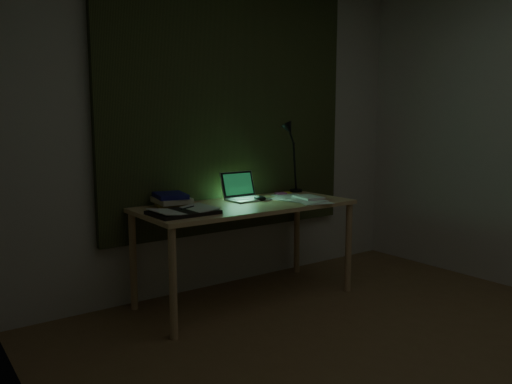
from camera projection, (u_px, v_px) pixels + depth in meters
floor at (446, 382)px, 2.53m from camera, size 3.50×4.00×0.00m
wall_back at (230, 129)px, 3.96m from camera, size 3.50×0.00×2.50m
wall_left at (88, 142)px, 1.34m from camera, size 0.00×4.00×2.50m
curtain at (232, 104)px, 3.90m from camera, size 2.20×0.06×2.00m
desk at (246, 252)px, 3.66m from camera, size 1.58×0.69×0.72m
laptop at (248, 186)px, 3.76m from camera, size 0.31×0.34×0.21m
open_textbook at (183, 211)px, 3.20m from camera, size 0.42×0.30×0.04m
book_stack at (170, 200)px, 3.46m from camera, size 0.25×0.29×0.11m
loose_papers at (301, 198)px, 3.82m from camera, size 0.44×0.46×0.02m
mouse at (260, 198)px, 3.74m from camera, size 0.09×0.12×0.04m
sticky_yellow at (286, 193)px, 4.13m from camera, size 0.08×0.08×0.01m
sticky_pink at (281, 194)px, 4.07m from camera, size 0.10×0.10×0.02m
desk_lamp at (296, 159)px, 4.21m from camera, size 0.40×0.33×0.56m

